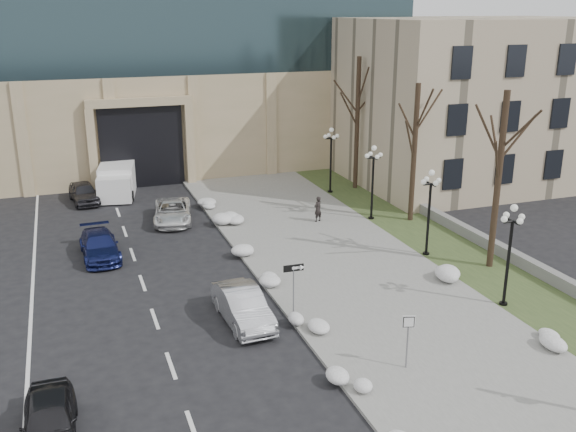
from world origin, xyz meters
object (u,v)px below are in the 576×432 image
at_px(one_way_sign, 297,274).
at_px(keep_sign, 408,331).
at_px(car_e, 84,193).
at_px(lamppost_b, 430,201).
at_px(car_d, 173,211).
at_px(lamppost_c, 373,173).
at_px(lamppost_a, 510,242).
at_px(car_a, 49,421).
at_px(car_c, 100,246).
at_px(lamppost_d, 331,151).
at_px(car_b, 243,306).
at_px(box_truck, 118,179).
at_px(pedestrian, 318,209).

relative_size(one_way_sign, keep_sign, 1.12).
bearing_deg(car_e, lamppost_b, -51.67).
height_order(car_d, lamppost_c, lamppost_c).
bearing_deg(keep_sign, lamppost_a, 43.03).
bearing_deg(lamppost_c, keep_sign, -112.57).
bearing_deg(car_a, lamppost_a, 9.93).
bearing_deg(one_way_sign, lamppost_c, 52.72).
height_order(car_c, car_e, car_e).
height_order(car_a, car_c, car_a).
xyz_separation_m(lamppost_c, lamppost_d, (0.00, 6.50, 0.00)).
bearing_deg(lamppost_b, lamppost_d, 90.00).
height_order(one_way_sign, lamppost_c, lamppost_c).
relative_size(car_b, box_truck, 0.64).
xyz_separation_m(lamppost_b, lamppost_d, (0.00, 13.00, 0.00)).
distance_m(car_e, lamppost_b, 23.67).
height_order(keep_sign, lamppost_c, lamppost_c).
bearing_deg(box_truck, car_d, -62.26).
xyz_separation_m(car_a, car_c, (2.54, 15.23, -0.02)).
relative_size(car_a, lamppost_b, 0.85).
bearing_deg(car_d, car_c, -124.58).
distance_m(box_truck, one_way_sign, 23.41).
bearing_deg(car_c, car_d, 42.78).
height_order(one_way_sign, lamppost_b, lamppost_b).
bearing_deg(pedestrian, car_d, -45.20).
xyz_separation_m(car_b, car_e, (-5.41, 20.62, -0.04)).
xyz_separation_m(car_c, lamppost_b, (16.45, -5.67, 2.41)).
relative_size(car_e, one_way_sign, 1.66).
distance_m(lamppost_b, lamppost_d, 13.00).
bearing_deg(pedestrian, car_a, 23.13).
height_order(pedestrian, lamppost_c, lamppost_c).
distance_m(car_c, lamppost_d, 18.17).
bearing_deg(pedestrian, box_truck, -69.60).
xyz_separation_m(car_d, one_way_sign, (2.71, -14.85, 1.38)).
bearing_deg(one_way_sign, box_truck, 105.16).
bearing_deg(car_c, lamppost_a, -38.78).
bearing_deg(car_d, keep_sign, -65.64).
xyz_separation_m(car_a, car_d, (7.24, 19.94, -0.02)).
relative_size(car_a, car_e, 0.98).
xyz_separation_m(keep_sign, lamppost_b, (6.74, 9.71, 1.45)).
bearing_deg(car_a, one_way_sign, 27.90).
height_order(car_b, car_d, car_b).
xyz_separation_m(car_b, lamppost_c, (11.32, 10.53, 2.33)).
distance_m(car_b, car_c, 10.98).
relative_size(box_truck, keep_sign, 3.17).
xyz_separation_m(car_c, pedestrian, (13.07, 1.41, 0.25)).
bearing_deg(lamppost_d, lamppost_b, -90.00).
relative_size(pedestrian, lamppost_b, 0.33).
height_order(car_a, car_d, car_a).
xyz_separation_m(car_d, lamppost_a, (11.75, -16.88, 2.41)).
distance_m(pedestrian, lamppost_a, 14.16).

